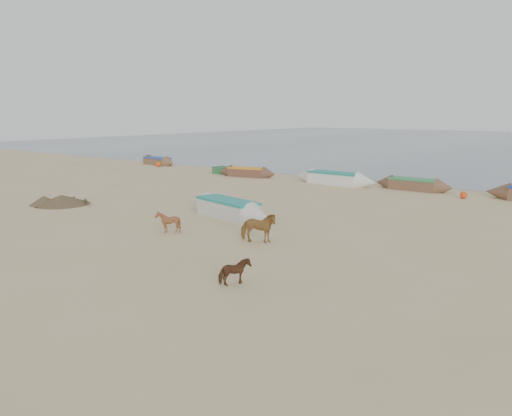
{
  "coord_description": "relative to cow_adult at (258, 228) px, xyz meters",
  "views": [
    {
      "loc": [
        13.35,
        -13.52,
        5.23
      ],
      "look_at": [
        0.0,
        4.0,
        1.0
      ],
      "focal_mm": 35.0,
      "sensor_mm": 36.0,
      "label": 1
    }
  ],
  "objects": [
    {
      "name": "cow_adult",
      "position": [
        0.0,
        0.0,
        0.0
      ],
      "size": [
        1.63,
        1.29,
        1.25
      ],
      "primitive_type": "imported",
      "rotation": [
        0.0,
        0.0,
        2.06
      ],
      "color": "olive",
      "rests_on": "ground"
    },
    {
      "name": "debris_pile",
      "position": [
        -14.22,
        0.03,
        -0.35
      ],
      "size": [
        4.11,
        4.11,
        0.56
      ],
      "primitive_type": "cone",
      "rotation": [
        0.0,
        0.0,
        0.4
      ],
      "color": "brown",
      "rests_on": "ground"
    },
    {
      "name": "calf_right",
      "position": [
        2.51,
        -4.48,
        -0.21
      ],
      "size": [
        0.74,
        0.85,
        0.83
      ],
      "primitive_type": "imported",
      "rotation": [
        0.0,
        0.0,
        1.54
      ],
      "color": "#4D2C18",
      "rests_on": "ground"
    },
    {
      "name": "waterline_canoes",
      "position": [
        0.94,
        17.94,
        -0.21
      ],
      "size": [
        56.79,
        4.84,
        0.91
      ],
      "color": "brown",
      "rests_on": "ground"
    },
    {
      "name": "calf_front",
      "position": [
        -4.23,
        -1.01,
        -0.14
      ],
      "size": [
        0.91,
        0.81,
        0.97
      ],
      "primitive_type": "imported",
      "rotation": [
        0.0,
        0.0,
        -1.61
      ],
      "color": "brown",
      "rests_on": "ground"
    },
    {
      "name": "beach_clutter",
      "position": [
        3.06,
        17.44,
        -0.33
      ],
      "size": [
        48.57,
        4.23,
        0.64
      ],
      "color": "#2A5E34",
      "rests_on": "ground"
    },
    {
      "name": "ground",
      "position": [
        -1.48,
        -2.19,
        -0.63
      ],
      "size": [
        140.0,
        140.0,
        0.0
      ],
      "primitive_type": "plane",
      "color": "tan",
      "rests_on": "ground"
    },
    {
      "name": "near_canoe",
      "position": [
        -4.26,
        3.08,
        -0.16
      ],
      "size": [
        6.58,
        2.72,
        0.92
      ],
      "primitive_type": null,
      "rotation": [
        0.0,
        0.0,
        -0.23
      ],
      "color": "beige",
      "rests_on": "ground"
    }
  ]
}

